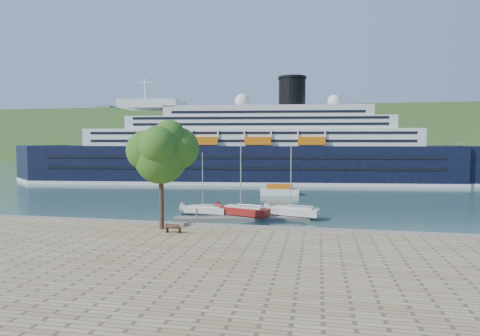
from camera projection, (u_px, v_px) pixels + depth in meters
name	position (u px, v px, depth m)	size (l,w,h in m)	color
ground	(216.00, 236.00, 41.90)	(400.00, 400.00, 0.00)	#2C4F4B
far_hillside	(295.00, 136.00, 183.04)	(400.00, 50.00, 24.00)	#365722
quay_coping	(216.00, 225.00, 41.62)	(220.00, 0.50, 0.30)	slate
cruise_ship	(242.00, 130.00, 94.11)	(109.91, 16.00, 24.68)	black
park_bench	(173.00, 228.00, 38.91)	(1.53, 0.63, 0.98)	#4B2415
promenade_tree	(161.00, 171.00, 40.30)	(7.16, 7.16, 11.86)	#2C5B18
floating_pontoon	(242.00, 218.00, 50.25)	(16.91, 2.07, 0.38)	slate
sailboat_white_near	(206.00, 186.00, 52.49)	(6.19, 1.72, 7.99)	silver
sailboat_red	(244.00, 182.00, 50.78)	(7.23, 2.01, 9.33)	maroon
sailboat_white_far	(294.00, 184.00, 50.69)	(6.94, 1.93, 8.97)	silver
tender_launch	(280.00, 190.00, 73.16)	(7.03, 2.41, 1.94)	#D0620C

